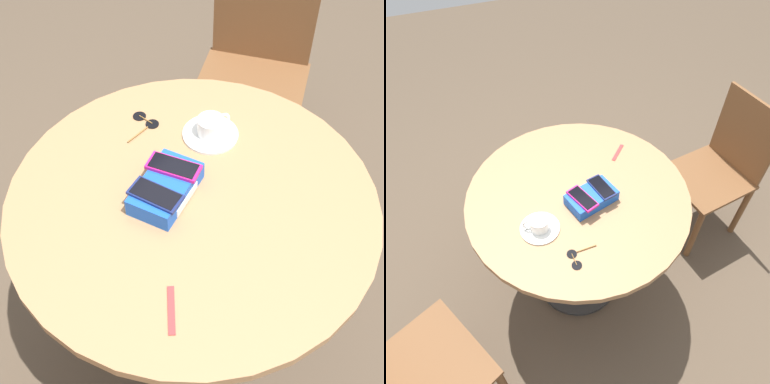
# 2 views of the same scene
# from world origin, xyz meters

# --- Properties ---
(ground_plane) EXTENTS (8.00, 8.00, 0.00)m
(ground_plane) POSITION_xyz_m (0.00, 0.00, 0.00)
(ground_plane) COLOR brown
(round_table) EXTENTS (0.98, 0.98, 0.76)m
(round_table) POSITION_xyz_m (0.00, 0.00, 0.62)
(round_table) COLOR #2D2D2D
(round_table) RESTS_ON ground_plane
(phone_box) EXTENTS (0.23, 0.17, 0.05)m
(phone_box) POSITION_xyz_m (-0.04, 0.05, 0.78)
(phone_box) COLOR blue
(phone_box) RESTS_ON round_table
(phone_navy) EXTENTS (0.09, 0.15, 0.01)m
(phone_navy) POSITION_xyz_m (-0.09, 0.04, 0.81)
(phone_navy) COLOR navy
(phone_navy) RESTS_ON phone_box
(phone_magenta) EXTENTS (0.10, 0.15, 0.01)m
(phone_magenta) POSITION_xyz_m (0.01, 0.07, 0.82)
(phone_magenta) COLOR #D11975
(phone_magenta) RESTS_ON phone_box
(saucer) EXTENTS (0.16, 0.16, 0.01)m
(saucer) POSITION_xyz_m (0.21, 0.11, 0.76)
(saucer) COLOR white
(saucer) RESTS_ON round_table
(coffee_cup) EXTENTS (0.11, 0.08, 0.05)m
(coffee_cup) POSITION_xyz_m (0.21, 0.11, 0.79)
(coffee_cup) COLOR white
(coffee_cup) RESTS_ON saucer
(lanyard_strap) EXTENTS (0.10, 0.10, 0.00)m
(lanyard_strap) POSITION_xyz_m (-0.28, -0.18, 0.76)
(lanyard_strap) COLOR red
(lanyard_strap) RESTS_ON round_table
(sunglasses) EXTENTS (0.12, 0.09, 0.01)m
(sunglasses) POSITION_xyz_m (0.12, 0.29, 0.76)
(sunglasses) COLOR black
(sunglasses) RESTS_ON round_table
(chair_near_window) EXTENTS (0.59, 0.59, 0.81)m
(chair_near_window) POSITION_xyz_m (0.86, 0.41, 0.43)
(chair_near_window) COLOR brown
(chair_near_window) RESTS_ON ground_plane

